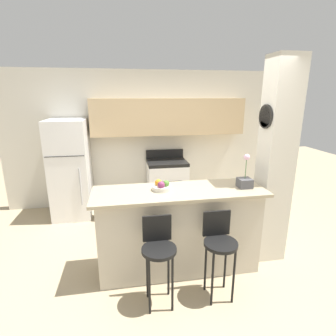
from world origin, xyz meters
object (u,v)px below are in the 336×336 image
(stove_range, at_px, (167,183))
(orchid_vase, at_px, (245,180))
(refrigerator, at_px, (70,169))
(fruit_bowl, at_px, (162,186))
(bar_stool_right, at_px, (219,243))
(bar_stool_left, at_px, (159,249))
(trash_bin, at_px, (104,208))

(stove_range, xyz_separation_m, orchid_vase, (0.61, -1.95, 0.67))
(refrigerator, xyz_separation_m, stove_range, (1.72, 0.08, -0.39))
(fruit_bowl, bearing_deg, bar_stool_right, -46.44)
(bar_stool_left, bearing_deg, trash_bin, 108.26)
(stove_range, bearing_deg, bar_stool_right, -86.63)
(bar_stool_left, relative_size, fruit_bowl, 4.22)
(bar_stool_left, distance_m, fruit_bowl, 0.73)
(refrigerator, distance_m, bar_stool_right, 3.00)
(orchid_vase, bearing_deg, refrigerator, 141.17)
(trash_bin, bearing_deg, stove_range, 15.66)
(bar_stool_right, bearing_deg, trash_bin, 122.42)
(fruit_bowl, bearing_deg, stove_range, 78.57)
(refrigerator, distance_m, trash_bin, 0.89)
(orchid_vase, bearing_deg, trash_bin, 137.86)
(bar_stool_left, height_order, bar_stool_right, same)
(refrigerator, bearing_deg, fruit_bowl, -53.17)
(bar_stool_left, distance_m, trash_bin, 2.24)
(bar_stool_left, distance_m, bar_stool_right, 0.64)
(stove_range, height_order, bar_stool_left, stove_range)
(stove_range, relative_size, fruit_bowl, 4.85)
(stove_range, bearing_deg, refrigerator, -177.49)
(orchid_vase, bearing_deg, fruit_bowl, 175.40)
(stove_range, distance_m, bar_stool_right, 2.43)
(refrigerator, bearing_deg, bar_stool_left, -62.33)
(bar_stool_right, xyz_separation_m, fruit_bowl, (-0.52, 0.55, 0.47))
(refrigerator, height_order, trash_bin, refrigerator)
(refrigerator, relative_size, stove_range, 1.60)
(refrigerator, xyz_separation_m, orchid_vase, (2.33, -1.87, 0.28))
(refrigerator, relative_size, bar_stool_left, 1.83)
(fruit_bowl, relative_size, trash_bin, 0.58)
(orchid_vase, distance_m, fruit_bowl, 0.99)
(refrigerator, distance_m, bar_stool_left, 2.65)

